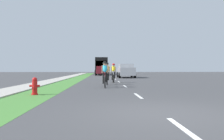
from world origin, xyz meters
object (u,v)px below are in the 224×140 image
Objects in this scene: fire_hydrant_red at (35,86)px; sedan_white at (101,70)px; cyclist_trailing at (107,73)px; suv_silver at (126,70)px; bus_black at (101,65)px; pickup_maroon at (102,71)px; cyclist_distant at (113,73)px; cyclist_lead at (105,74)px.

fire_hydrant_red is 56.68m from sedan_white.
cyclist_trailing reaches higher than fire_hydrant_red.
bus_black is (-3.23, 20.46, 1.03)m from suv_silver.
pickup_maroon reaches higher than cyclist_trailing.
pickup_maroon is 9.59m from bus_black.
sedan_white is (-0.64, 50.64, -0.04)m from cyclist_trailing.
pickup_maroon is at bearing 106.22° from suv_silver.
cyclist_trailing is 0.34× the size of pickup_maroon.
suv_silver reaches higher than cyclist_distant.
cyclist_lead is at bearing -99.23° from cyclist_distant.
suv_silver is (2.99, 15.28, 0.14)m from cyclist_lead.
fire_hydrant_red is 30.05m from pickup_maroon.
bus_black is at bearing 91.86° from cyclist_distant.
suv_silver is 0.41× the size of bus_black.
cyclist_distant is 0.37× the size of suv_silver.
pickup_maroon is 1.19× the size of sedan_white.
sedan_white is at bearing 87.33° from fire_hydrant_red.
sedan_white is at bearing 91.47° from cyclist_distant.
fire_hydrant_red is 0.44× the size of cyclist_distant.
bus_black is (-1.01, 30.99, 1.17)m from cyclist_distant.
sedan_white is (-0.22, 17.19, -1.21)m from bus_black.
bus_black is at bearing 90.38° from cyclist_lead.
sedan_white is at bearing 90.72° from cyclist_trailing.
pickup_maroon is (-3.18, 10.94, -0.12)m from suv_silver.
suv_silver is at bearing 72.21° from fire_hydrant_red.
cyclist_distant reaches higher than fire_hydrant_red.
cyclist_trailing is 0.37× the size of suv_silver.
sedan_white is (2.64, 56.62, 0.40)m from fire_hydrant_red.
bus_black is 17.23m from sedan_white.
cyclist_lead is 0.15× the size of bus_black.
suv_silver is 1.09× the size of sedan_white.
sedan_white reaches higher than fire_hydrant_red.
cyclist_lead reaches higher than fire_hydrant_red.
cyclist_lead is at bearing -89.58° from pickup_maroon.
suv_silver is at bearing 77.78° from cyclist_trailing.
pickup_maroon is (-0.37, 23.93, 0.02)m from cyclist_trailing.
cyclist_lead is at bearing -101.07° from suv_silver.
bus_black reaches higher than suv_silver.
cyclist_lead is 2.30m from cyclist_trailing.
sedan_white is at bearing 90.50° from cyclist_lead.
cyclist_distant is 10.76m from suv_silver.
pickup_maroon is 26.71m from sedan_white.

